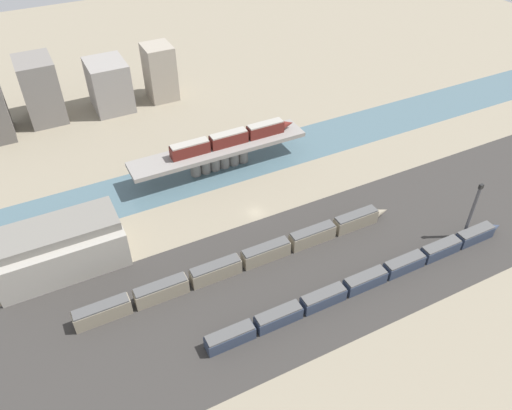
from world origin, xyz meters
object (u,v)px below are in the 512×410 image
(warehouse_building, at_px, (59,247))
(train_yard_near, at_px, (370,279))
(train_on_bridge, at_px, (233,137))
(signal_tower, at_px, (472,211))
(train_yard_mid, at_px, (246,260))

(warehouse_building, bearing_deg, train_yard_near, -32.15)
(train_on_bridge, distance_m, train_yard_near, 58.06)
(warehouse_building, relative_size, signal_tower, 1.77)
(train_on_bridge, height_order, train_yard_near, train_on_bridge)
(train_yard_mid, xyz_separation_m, signal_tower, (53.14, -15.47, 6.08))
(train_on_bridge, bearing_deg, signal_tower, -55.45)
(train_yard_mid, height_order, warehouse_building, warehouse_building)
(train_yard_near, distance_m, signal_tower, 31.50)
(train_yard_mid, relative_size, warehouse_building, 2.81)
(train_on_bridge, xyz_separation_m, train_yard_mid, (-15.23, -39.58, -7.12))
(train_yard_near, distance_m, train_yard_mid, 28.44)
(train_yard_mid, relative_size, signal_tower, 4.96)
(signal_tower, bearing_deg, train_yard_near, -176.13)
(train_yard_near, xyz_separation_m, warehouse_building, (-60.42, 37.98, 3.77))
(train_on_bridge, bearing_deg, train_yard_near, -82.86)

